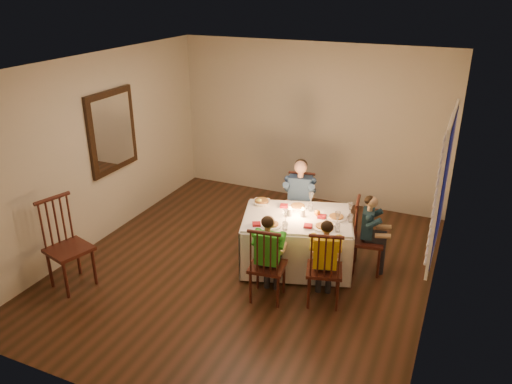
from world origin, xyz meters
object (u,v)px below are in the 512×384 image
at_px(adult, 298,238).
at_px(child_teal, 366,269).
at_px(chair_near_right, 322,301).
at_px(chair_adult, 298,238).
at_px(chair_near_left, 267,297).
at_px(child_green, 267,297).
at_px(serving_bowl, 262,203).
at_px(child_yellow, 322,301).
at_px(chair_extra, 75,285).
at_px(chair_end, 366,269).
at_px(dining_table, 297,231).

relative_size(adult, child_teal, 1.16).
bearing_deg(chair_near_right, adult, -75.16).
bearing_deg(chair_adult, chair_near_left, -95.59).
bearing_deg(adult, child_green, -95.59).
distance_m(chair_near_right, serving_bowl, 1.55).
bearing_deg(child_yellow, adult, -75.16).
bearing_deg(chair_near_right, child_green, 1.68).
xyz_separation_m(chair_near_right, child_yellow, (0.00, 0.00, 0.00)).
height_order(chair_adult, chair_extra, chair_extra).
bearing_deg(chair_end, chair_extra, 111.06).
height_order(chair_adult, adult, adult).
distance_m(chair_extra, child_teal, 3.68).
xyz_separation_m(dining_table, chair_end, (0.87, 0.27, -0.51)).
distance_m(dining_table, child_yellow, 0.99).
xyz_separation_m(dining_table, child_green, (-0.06, -0.82, -0.51)).
xyz_separation_m(chair_near_right, chair_extra, (-2.89, -0.91, 0.00)).
distance_m(dining_table, adult, 0.89).
bearing_deg(child_yellow, chair_end, -124.12).
xyz_separation_m(chair_extra, adult, (2.12, 2.25, 0.00)).
height_order(chair_adult, chair_near_right, same).
xyz_separation_m(child_green, child_teal, (0.93, 1.09, 0.00)).
bearing_deg(child_teal, chair_adult, 59.65).
relative_size(chair_adult, child_yellow, 0.91).
height_order(dining_table, child_teal, dining_table).
bearing_deg(serving_bowl, chair_adult, 58.25).
distance_m(chair_adult, child_green, 1.53).
height_order(dining_table, chair_near_left, dining_table).
distance_m(chair_near_left, child_green, 0.00).
distance_m(dining_table, chair_end, 1.04).
relative_size(child_teal, serving_bowl, 4.56).
distance_m(dining_table, chair_adult, 0.89).
bearing_deg(chair_near_left, child_teal, -138.27).
distance_m(chair_near_left, serving_bowl, 1.32).
distance_m(child_teal, serving_bowl, 1.61).
bearing_deg(child_teal, serving_bowl, 86.33).
relative_size(chair_near_right, child_green, 0.90).
height_order(dining_table, chair_near_right, dining_table).
height_order(chair_near_left, chair_end, same).
bearing_deg(child_teal, dining_table, 98.67).
relative_size(chair_extra, child_green, 1.05).
distance_m(adult, child_teal, 1.17).
bearing_deg(child_green, chair_near_left, 180.00).
height_order(child_green, child_yellow, child_green).
xyz_separation_m(chair_adult, child_green, (0.15, -1.53, 0.00)).
distance_m(child_yellow, child_teal, 0.95).
bearing_deg(adult, child_yellow, -71.29).
relative_size(chair_near_left, child_teal, 0.94).
relative_size(chair_extra, adult, 0.94).
height_order(chair_near_left, child_teal, child_teal).
bearing_deg(chair_end, dining_table, 98.67).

